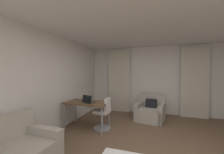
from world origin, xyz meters
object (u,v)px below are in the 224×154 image
(armchair, at_px, (150,112))
(desk_chair, at_px, (103,115))
(desk, at_px, (87,104))
(laptop, at_px, (89,101))

(armchair, bearing_deg, desk_chair, -136.97)
(armchair, height_order, desk, armchair)
(desk, xyz_separation_m, desk_chair, (0.46, 0.08, -0.30))
(armchair, relative_size, desk, 0.83)
(armchair, height_order, laptop, laptop)
(desk, xyz_separation_m, laptop, (0.10, -0.10, 0.11))
(desk, bearing_deg, armchair, 36.08)
(armchair, relative_size, desk_chair, 1.15)
(desk, distance_m, desk_chair, 0.55)
(armchair, height_order, desk_chair, desk_chair)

